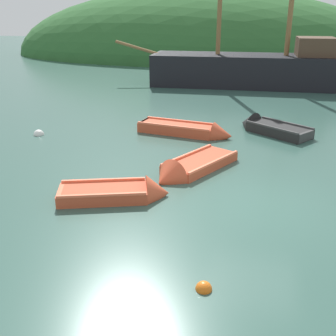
# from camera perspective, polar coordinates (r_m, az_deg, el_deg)

# --- Properties ---
(ground_plane) EXTENTS (120.00, 120.00, 0.00)m
(ground_plane) POSITION_cam_1_polar(r_m,az_deg,el_deg) (10.92, 12.30, -4.87)
(ground_plane) COLOR #33564C
(shore_hill) EXTENTS (39.09, 19.33, 13.30)m
(shore_hill) POSITION_cam_1_polar(r_m,az_deg,el_deg) (44.91, 3.87, 15.23)
(shore_hill) COLOR #2D602D
(shore_hill) RESTS_ON ground
(sailing_ship) EXTENTS (15.57, 3.72, 12.66)m
(sailing_ship) POSITION_cam_1_polar(r_m,az_deg,el_deg) (27.54, 12.02, 12.62)
(sailing_ship) COLOR black
(sailing_ship) RESTS_ON ground
(rowboat_outer_left) EXTENTS (3.93, 1.65, 0.95)m
(rowboat_outer_left) POSITION_cam_1_polar(r_m,az_deg,el_deg) (16.47, 2.97, 5.09)
(rowboat_outer_left) COLOR #C64C2D
(rowboat_outer_left) RESTS_ON ground
(rowboat_outer_right) EXTENTS (2.53, 3.42, 1.08)m
(rowboat_outer_right) POSITION_cam_1_polar(r_m,az_deg,el_deg) (12.66, 2.82, -0.27)
(rowboat_outer_right) COLOR #C64C2D
(rowboat_outer_right) RESTS_ON ground
(rowboat_near_dock) EXTENTS (3.14, 2.74, 1.06)m
(rowboat_near_dock) POSITION_cam_1_polar(r_m,az_deg,el_deg) (17.29, 13.76, 5.27)
(rowboat_near_dock) COLOR black
(rowboat_near_dock) RESTS_ON ground
(rowboat_center) EXTENTS (3.08, 1.88, 1.00)m
(rowboat_center) POSITION_cam_1_polar(r_m,az_deg,el_deg) (11.04, -6.39, -3.67)
(rowboat_center) COLOR #C64C2D
(rowboat_center) RESTS_ON ground
(buoy_orange) EXTENTS (0.31, 0.31, 0.31)m
(buoy_orange) POSITION_cam_1_polar(r_m,az_deg,el_deg) (7.75, 4.97, -16.39)
(buoy_orange) COLOR orange
(buoy_orange) RESTS_ON ground
(buoy_white) EXTENTS (0.42, 0.42, 0.42)m
(buoy_white) POSITION_cam_1_polar(r_m,az_deg,el_deg) (17.25, -17.46, 4.40)
(buoy_white) COLOR white
(buoy_white) RESTS_ON ground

